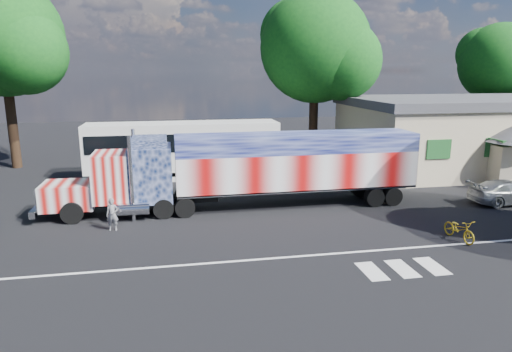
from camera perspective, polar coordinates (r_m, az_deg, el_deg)
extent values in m
plane|color=black|center=(20.78, 1.55, -6.95)|extent=(100.00, 100.00, 0.00)
cube|color=silver|center=(18.06, 3.60, -10.12)|extent=(30.00, 0.15, 0.01)
cube|color=silver|center=(17.40, 14.26, -11.45)|extent=(0.70, 1.60, 0.01)
cube|color=silver|center=(17.92, 17.81, -10.95)|extent=(0.70, 1.60, 0.01)
cube|color=silver|center=(18.50, 21.14, -10.45)|extent=(0.70, 1.60, 0.01)
cube|color=black|center=(23.93, -15.10, -3.04)|extent=(8.53, 0.95, 0.28)
cube|color=#D87F7D|center=(24.25, -22.33, -2.21)|extent=(2.46, 2.08, 1.23)
cube|color=silver|center=(24.55, -25.25, -2.31)|extent=(0.11, 1.80, 1.10)
cube|color=silver|center=(24.75, -25.54, -3.69)|extent=(0.28, 2.37, 0.34)
cube|color=#D87F7D|center=(23.71, -17.57, -0.04)|extent=(1.71, 2.37, 2.37)
cube|color=black|center=(23.73, -19.57, 0.88)|extent=(0.06, 1.99, 0.85)
cube|color=#46537C|center=(23.53, -13.01, 0.38)|extent=(2.08, 2.37, 2.75)
cube|color=#46537C|center=(23.24, -13.21, 4.14)|extent=(1.71, 2.27, 0.47)
cylinder|color=silver|center=(24.80, -14.88, 0.92)|extent=(0.19, 0.19, 4.17)
cylinder|color=silver|center=(22.36, -15.30, -0.40)|extent=(0.19, 0.19, 4.17)
cylinder|color=silver|center=(25.13, -14.90, -2.38)|extent=(1.71, 0.63, 0.63)
cylinder|color=silver|center=(22.76, -15.31, -4.00)|extent=(1.71, 0.63, 0.63)
cylinder|color=black|center=(23.37, -22.01, -4.30)|extent=(1.04, 0.33, 1.04)
cylinder|color=black|center=(25.34, -21.13, -2.92)|extent=(1.04, 0.33, 1.04)
cylinder|color=black|center=(22.94, -11.47, -3.98)|extent=(0.99, 0.52, 0.99)
cylinder|color=black|center=(24.86, -11.44, -2.65)|extent=(0.99, 0.52, 0.99)
cylinder|color=black|center=(22.95, -8.87, -3.87)|extent=(0.99, 0.52, 0.99)
cylinder|color=black|center=(24.86, -9.03, -2.55)|extent=(0.99, 0.52, 0.99)
cube|color=black|center=(24.67, 5.00, -1.58)|extent=(12.31, 1.04, 0.28)
cube|color=#E28181|center=(24.41, 5.05, 0.89)|extent=(12.69, 2.46, 1.89)
cube|color=#485296|center=(24.16, 5.12, 4.19)|extent=(12.69, 2.46, 0.95)
cube|color=silver|center=(24.63, 5.01, -1.26)|extent=(12.69, 2.46, 0.11)
cube|color=silver|center=(26.74, 18.33, 2.38)|extent=(0.04, 2.37, 2.75)
cylinder|color=black|center=(25.27, 14.54, -2.55)|extent=(0.99, 0.52, 0.99)
cylinder|color=black|center=(27.02, 12.76, -1.45)|extent=(0.99, 0.52, 0.99)
cylinder|color=black|center=(25.73, 16.64, -2.41)|extent=(0.99, 0.52, 0.99)
cylinder|color=black|center=(27.45, 14.76, -1.34)|extent=(0.99, 0.52, 0.99)
cube|color=white|center=(31.26, -9.04, 3.21)|extent=(12.76, 2.76, 3.72)
cube|color=black|center=(31.15, -9.08, 4.47)|extent=(12.33, 2.83, 1.17)
cube|color=black|center=(31.52, -8.95, 0.74)|extent=(12.76, 2.76, 0.27)
cube|color=black|center=(31.71, -20.65, 2.97)|extent=(0.06, 2.44, 1.49)
cylinder|color=black|center=(30.46, -17.89, -0.07)|extent=(1.06, 0.32, 1.06)
cylinder|color=black|center=(33.04, -17.35, 0.96)|extent=(1.06, 0.32, 1.06)
cylinder|color=black|center=(30.47, -2.86, 0.56)|extent=(1.06, 0.32, 1.06)
cylinder|color=black|center=(33.05, -3.50, 1.54)|extent=(1.06, 0.32, 1.06)
cylinder|color=black|center=(30.61, -1.09, 0.63)|extent=(1.06, 0.32, 1.06)
cylinder|color=black|center=(33.18, -1.86, 1.60)|extent=(1.06, 0.32, 1.06)
cube|color=beige|center=(38.89, 27.93, 4.42)|extent=(22.00, 10.00, 4.60)
cube|color=#46464B|center=(38.66, 28.34, 8.23)|extent=(22.40, 10.40, 0.60)
cube|color=#1E5926|center=(30.18, 21.90, 3.12)|extent=(1.60, 0.08, 1.20)
cube|color=#1E5926|center=(32.50, 27.87, 3.20)|extent=(1.60, 0.08, 1.20)
imported|color=#A3A5A8|center=(28.47, 29.09, -1.76)|extent=(4.45, 1.88, 1.28)
imported|color=slate|center=(21.71, -17.52, -4.62)|extent=(0.56, 0.39, 1.49)
imported|color=gold|center=(21.48, 24.07, -6.09)|extent=(0.83, 1.88, 0.96)
cylinder|color=black|center=(36.60, 7.19, 7.34)|extent=(0.70, 0.70, 7.08)
sphere|color=#145717|center=(36.47, 7.43, 15.66)|extent=(8.46, 8.46, 8.46)
sphere|color=#145717|center=(35.80, 10.68, 13.98)|extent=(5.92, 5.92, 5.92)
sphere|color=#145717|center=(37.38, 4.92, 17.21)|extent=(5.50, 5.50, 5.50)
cylinder|color=black|center=(49.46, 27.53, 6.96)|extent=(0.70, 0.70, 6.26)
sphere|color=#145717|center=(49.31, 28.11, 12.38)|extent=(7.26, 7.26, 7.26)
sphere|color=#145717|center=(49.53, 26.42, 13.59)|extent=(4.72, 4.72, 4.72)
cylinder|color=black|center=(38.22, -28.25, 6.52)|extent=(0.70, 0.70, 7.58)
sphere|color=#145717|center=(38.16, -29.19, 15.00)|extent=(8.46, 8.46, 8.46)
sphere|color=#145717|center=(36.41, -27.03, 13.68)|extent=(5.92, 5.92, 5.92)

